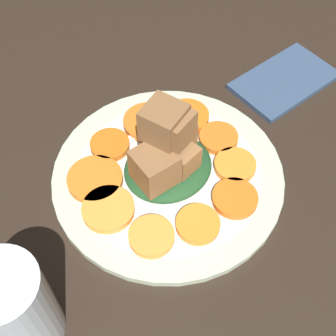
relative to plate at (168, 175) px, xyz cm
name	(u,v)px	position (x,y,z in cm)	size (l,w,h in cm)	color
table_slab	(168,182)	(0.00, 0.00, -1.52)	(120.00, 120.00, 2.00)	black
plate	(168,175)	(0.00, 0.00, 0.00)	(29.69, 29.69, 1.05)	beige
carrot_slice_0	(198,224)	(2.08, 8.26, 1.06)	(5.27, 5.27, 0.95)	orange
carrot_slice_1	(235,198)	(-3.78, 8.35, 1.06)	(5.63, 5.63, 0.95)	orange
carrot_slice_2	(235,165)	(-7.23, 4.72, 1.06)	(5.39, 5.39, 0.95)	orange
carrot_slice_3	(216,136)	(-8.64, -0.48, 1.06)	(5.24, 5.24, 0.95)	orange
carrot_slice_4	(187,117)	(-7.78, -5.56, 1.06)	(6.13, 6.13, 0.95)	orange
carrot_slice_5	(147,122)	(-2.86, -8.17, 1.06)	(6.65, 6.65, 0.95)	orange
carrot_slice_6	(110,145)	(3.44, -8.06, 1.06)	(5.22, 5.22, 0.95)	orange
carrot_slice_7	(95,179)	(8.01, -4.65, 1.06)	(7.00, 7.00, 0.95)	orange
carrot_slice_8	(106,206)	(9.17, -0.45, 1.06)	(6.39, 6.39, 0.95)	orange
carrot_slice_9	(151,236)	(7.31, 6.13, 1.06)	(5.39, 5.39, 0.95)	orange
center_pile	(167,153)	(0.09, -0.04, 4.66)	(11.50, 10.35, 11.16)	#1E4723
fork	(133,138)	(0.15, -7.35, 0.78)	(18.37, 2.80, 0.40)	silver
water_glass	(15,308)	(23.45, 6.11, 5.57)	(7.49, 7.49, 12.17)	silver
napkin	(284,81)	(-24.72, -2.78, -0.12)	(15.42, 9.25, 0.80)	#334766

